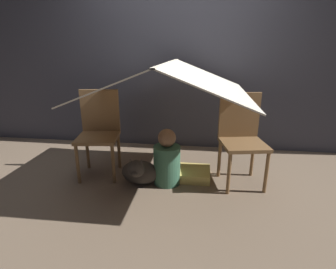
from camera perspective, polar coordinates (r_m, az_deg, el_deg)
The scene contains 8 objects.
ground_plane at distance 2.87m, azimuth -0.16°, elevation -10.18°, with size 8.80×8.80×0.00m, color #7A6651.
wall_back at distance 3.65m, azimuth 2.41°, elevation 16.42°, with size 7.00×0.05×2.50m.
chair_left at distance 2.99m, azimuth -14.78°, elevation 1.10°, with size 0.49×0.49×0.94m.
chair_right at distance 2.80m, azimuth 15.69°, elevation -0.16°, with size 0.50×0.50×0.94m.
sheet_canopy at distance 2.59m, azimuth 0.00°, elevation 12.13°, with size 1.54×1.56×0.31m.
person_front at distance 2.73m, azimuth -0.15°, elevation -5.72°, with size 0.28×0.28×0.60m.
dog at distance 2.74m, azimuth -6.26°, elevation -8.02°, with size 0.39×0.37×0.35m.
floor_cushion at distance 2.93m, azimuth 4.84°, elevation -8.44°, with size 0.43×0.34×0.10m.
Camera 1 is at (0.35, -2.50, 1.36)m, focal length 28.00 mm.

